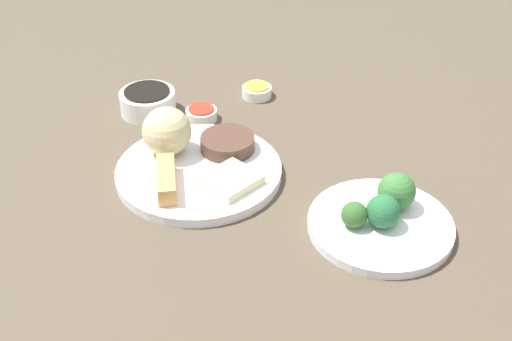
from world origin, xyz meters
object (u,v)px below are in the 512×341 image
main_plate (199,171)px  sauce_ramekin_hot_mustard (257,92)px  broccoli_plate (380,225)px  soy_sauce_bowl (148,102)px  sauce_ramekin_sweet_and_sour (201,115)px

main_plate → sauce_ramekin_hot_mustard: size_ratio=4.68×
main_plate → broccoli_plate: 0.30m
soy_sauce_bowl → sauce_ramekin_hot_mustard: soy_sauce_bowl is taller
main_plate → soy_sauce_bowl: soy_sauce_bowl is taller
sauce_ramekin_sweet_and_sour → sauce_ramekin_hot_mustard: bearing=92.9°
soy_sauce_bowl → sauce_ramekin_sweet_and_sour: 0.10m
soy_sauce_bowl → sauce_ramekin_hot_mustard: (0.08, 0.20, -0.01)m
main_plate → soy_sauce_bowl: 0.23m
main_plate → sauce_ramekin_hot_mustard: bearing=122.6°
broccoli_plate → sauce_ramekin_sweet_and_sour: 0.42m
soy_sauce_bowl → sauce_ramekin_sweet_and_sour: size_ratio=1.79×
soy_sauce_bowl → sauce_ramekin_hot_mustard: size_ratio=1.79×
broccoli_plate → soy_sauce_bowl: 0.50m
sauce_ramekin_sweet_and_sour → soy_sauce_bowl: bearing=-142.4°
main_plate → sauce_ramekin_sweet_and_sour: sauce_ramekin_sweet_and_sour is taller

